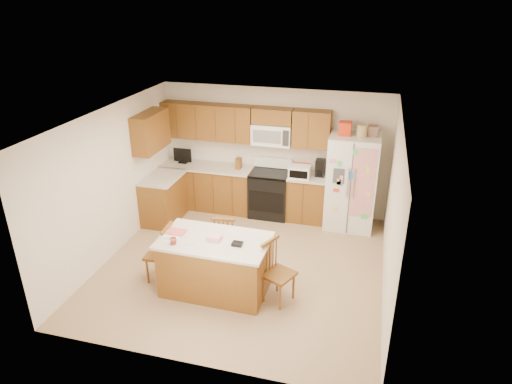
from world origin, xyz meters
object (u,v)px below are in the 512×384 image
(windsor_chair_left, at_px, (161,254))
(windsor_chair_back, at_px, (226,241))
(windsor_chair_right, at_px, (278,273))
(stove, at_px, (270,193))
(island, at_px, (215,265))
(refrigerator, at_px, (352,181))

(windsor_chair_left, bearing_deg, windsor_chair_back, 37.07)
(windsor_chair_back, relative_size, windsor_chair_right, 0.97)
(stove, distance_m, windsor_chair_right, 2.78)
(windsor_chair_left, bearing_deg, island, -4.37)
(windsor_chair_left, bearing_deg, windsor_chair_right, -1.84)
(island, relative_size, windsor_chair_right, 1.69)
(refrigerator, bearing_deg, island, -124.08)
(refrigerator, relative_size, windsor_chair_right, 2.13)
(windsor_chair_left, height_order, windsor_chair_right, windsor_chair_right)
(stove, distance_m, island, 2.69)
(island, distance_m, windsor_chair_back, 0.71)
(refrigerator, distance_m, island, 3.20)
(stove, bearing_deg, island, -94.34)
(island, bearing_deg, windsor_chair_right, 0.63)
(windsor_chair_right, bearing_deg, island, -179.37)
(island, relative_size, windsor_chair_back, 1.75)
(stove, height_order, island, stove)
(windsor_chair_back, bearing_deg, refrigerator, 46.02)
(windsor_chair_left, height_order, windsor_chair_back, windsor_chair_left)
(windsor_chair_right, bearing_deg, refrigerator, 72.43)
(refrigerator, relative_size, windsor_chair_left, 2.18)
(refrigerator, distance_m, windsor_chair_back, 2.70)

